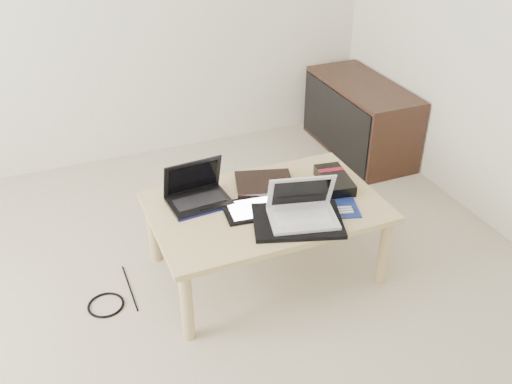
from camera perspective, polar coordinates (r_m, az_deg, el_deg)
name	(u,v)px	position (r m, az deg, el deg)	size (l,w,h in m)	color
ground	(167,377)	(2.51, -8.88, -17.84)	(4.00, 4.00, 0.00)	beige
coffee_table	(266,213)	(2.76, 1.01, -2.11)	(1.10, 0.70, 0.40)	tan
media_cabinet	(359,118)	(4.03, 10.26, 7.30)	(0.41, 0.90, 0.50)	#3B2118
book	(264,184)	(2.87, 0.82, 0.84)	(0.34, 0.31, 0.03)	black
netbook	(197,193)	(2.75, -5.91, -0.15)	(0.30, 0.23, 0.21)	black
tablet	(252,209)	(2.69, -0.39, -1.74)	(0.29, 0.23, 0.01)	black
remote	(290,199)	(2.77, 3.39, -0.70)	(0.09, 0.21, 0.02)	silver
neoprene_sleeve	(297,221)	(2.61, 4.16, -2.89)	(0.40, 0.29, 0.02)	black
white_laptop	(302,209)	(2.60, 4.64, -1.73)	(0.35, 0.28, 0.21)	silver
motherboard	(329,201)	(2.78, 7.34, -0.89)	(0.32, 0.37, 0.01)	#0C1550
gpu_box	(334,180)	(2.90, 7.86, 1.17)	(0.17, 0.28, 0.06)	black
cable_coil	(255,213)	(2.66, -0.13, -2.13)	(0.10, 0.10, 0.01)	black
floor_cable_coil	(106,305)	(2.86, -14.79, -10.87)	(0.17, 0.17, 0.01)	black
floor_cable_trail	(130,288)	(2.93, -12.52, -9.33)	(0.01, 0.01, 0.35)	black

